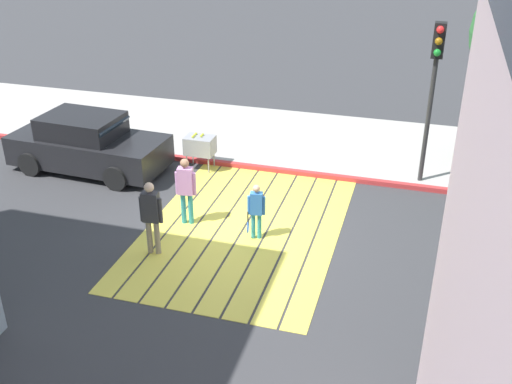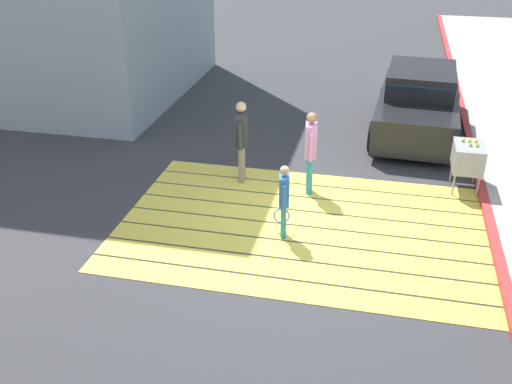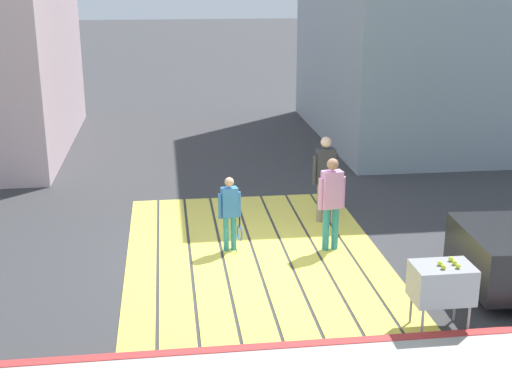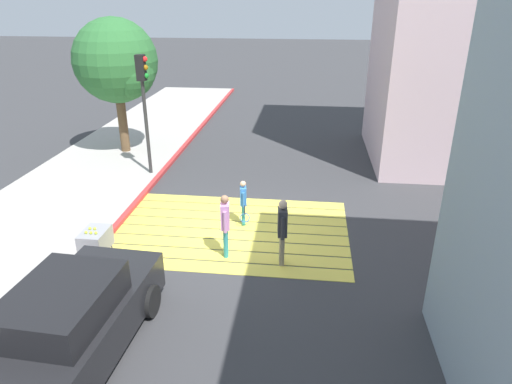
{
  "view_description": "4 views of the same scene",
  "coord_description": "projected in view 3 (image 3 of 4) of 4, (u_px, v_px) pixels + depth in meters",
  "views": [
    {
      "loc": [
        11.5,
        3.66,
        7.14
      ],
      "look_at": [
        0.51,
        0.46,
        1.3
      ],
      "focal_mm": 42.43,
      "sensor_mm": 36.0,
      "label": 1
    },
    {
      "loc": [
        -1.21,
        9.1,
        5.39
      ],
      "look_at": [
        0.59,
        1.1,
        1.17
      ],
      "focal_mm": 41.91,
      "sensor_mm": 36.0,
      "label": 2
    },
    {
      "loc": [
        -11.01,
        1.41,
        4.69
      ],
      "look_at": [
        0.68,
        -0.12,
        0.92
      ],
      "focal_mm": 49.0,
      "sensor_mm": 36.0,
      "label": 3
    },
    {
      "loc": [
        1.97,
        -11.09,
        6.03
      ],
      "look_at": [
        0.64,
        0.31,
        1.06
      ],
      "focal_mm": 32.03,
      "sensor_mm": 36.0,
      "label": 4
    }
  ],
  "objects": [
    {
      "name": "crosswalk_stripes",
      "position": [
        254.0,
        255.0,
        12.0
      ],
      "size": [
        6.4,
        4.35,
        0.01
      ],
      "color": "#EAD64C",
      "rests_on": "ground"
    },
    {
      "name": "pedestrian_adult_lead",
      "position": [
        325.0,
        173.0,
        13.29
      ],
      "size": [
        0.25,
        0.49,
        1.69
      ],
      "color": "gray",
      "rests_on": "ground"
    },
    {
      "name": "pedestrian_adult_trailing",
      "position": [
        332.0,
        198.0,
        11.94
      ],
      "size": [
        0.26,
        0.48,
        1.65
      ],
      "color": "teal",
      "rests_on": "ground"
    },
    {
      "name": "pedestrian_child_with_racket",
      "position": [
        230.0,
        210.0,
        11.98
      ],
      "size": [
        0.31,
        0.41,
        1.33
      ],
      "color": "teal",
      "rests_on": "ground"
    },
    {
      "name": "curb_painted",
      "position": [
        287.0,
        349.0,
        8.91
      ],
      "size": [
        0.16,
        40.0,
        0.13
      ],
      "primitive_type": "cube",
      "color": "#BC3333",
      "rests_on": "ground"
    },
    {
      "name": "tennis_ball_cart",
      "position": [
        442.0,
        283.0,
        9.31
      ],
      "size": [
        0.56,
        0.8,
        1.02
      ],
      "color": "#99999E",
      "rests_on": "ground"
    },
    {
      "name": "ground_plane",
      "position": [
        254.0,
        255.0,
        12.0
      ],
      "size": [
        120.0,
        120.0,
        0.0
      ],
      "primitive_type": "plane",
      "color": "#38383A"
    }
  ]
}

